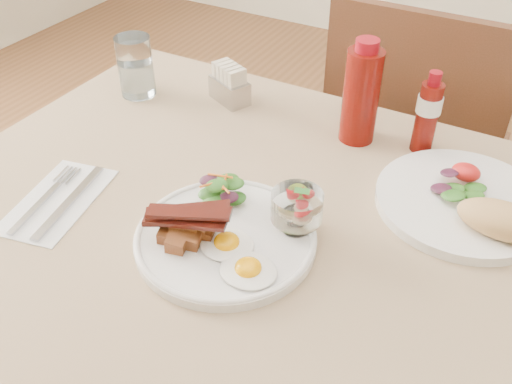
% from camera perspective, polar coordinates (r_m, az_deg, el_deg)
% --- Properties ---
extents(table, '(1.33, 0.88, 0.75)m').
position_cam_1_polar(table, '(0.96, 5.07, -8.30)').
color(table, '#502A19').
rests_on(table, ground).
extents(chair_far, '(0.42, 0.42, 0.93)m').
position_cam_1_polar(chair_far, '(1.55, 15.33, 4.08)').
color(chair_far, '#502A19').
rests_on(chair_far, ground).
extents(main_plate, '(0.28, 0.28, 0.02)m').
position_cam_1_polar(main_plate, '(0.88, -3.05, -4.69)').
color(main_plate, white).
rests_on(main_plate, table).
extents(fried_eggs, '(0.15, 0.11, 0.02)m').
position_cam_1_polar(fried_eggs, '(0.83, -1.89, -6.41)').
color(fried_eggs, white).
rests_on(fried_eggs, main_plate).
extents(bacon_potato_pile, '(0.14, 0.09, 0.06)m').
position_cam_1_polar(bacon_potato_pile, '(0.85, -6.97, -3.36)').
color(bacon_potato_pile, brown).
rests_on(bacon_potato_pile, main_plate).
extents(side_salad, '(0.09, 0.08, 0.04)m').
position_cam_1_polar(side_salad, '(0.92, -3.49, 0.03)').
color(side_salad, '#224913').
rests_on(side_salad, main_plate).
extents(fruit_cup, '(0.08, 0.08, 0.08)m').
position_cam_1_polar(fruit_cup, '(0.86, 4.13, -1.47)').
color(fruit_cup, white).
rests_on(fruit_cup, main_plate).
extents(second_plate, '(0.29, 0.29, 0.07)m').
position_cam_1_polar(second_plate, '(0.99, 20.80, -1.18)').
color(second_plate, white).
rests_on(second_plate, table).
extents(ketchup_bottle, '(0.08, 0.08, 0.20)m').
position_cam_1_polar(ketchup_bottle, '(1.09, 10.47, 9.56)').
color(ketchup_bottle, '#5A0905').
rests_on(ketchup_bottle, table).
extents(hot_sauce_bottle, '(0.05, 0.05, 0.16)m').
position_cam_1_polar(hot_sauce_bottle, '(1.09, 16.78, 7.52)').
color(hot_sauce_bottle, '#5A0905').
rests_on(hot_sauce_bottle, table).
extents(sugar_caddy, '(0.10, 0.08, 0.08)m').
position_cam_1_polar(sugar_caddy, '(1.23, -2.67, 10.59)').
color(sugar_caddy, '#B3B3B8').
rests_on(sugar_caddy, table).
extents(water_glass, '(0.08, 0.08, 0.13)m').
position_cam_1_polar(water_glass, '(1.28, -11.91, 11.87)').
color(water_glass, white).
rests_on(water_glass, table).
extents(napkin_cutlery, '(0.16, 0.23, 0.01)m').
position_cam_1_polar(napkin_cutlery, '(1.02, -19.16, -0.81)').
color(napkin_cutlery, white).
rests_on(napkin_cutlery, table).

